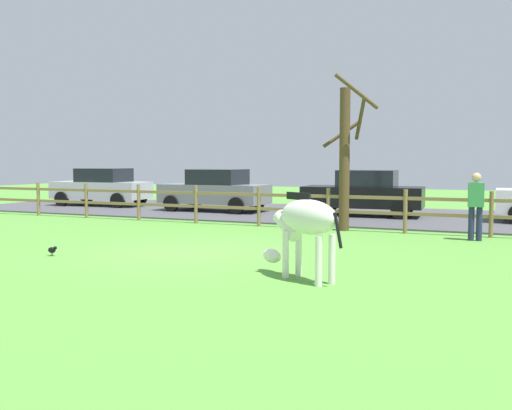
{
  "coord_description": "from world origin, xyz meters",
  "views": [
    {
      "loc": [
        6.33,
        -10.67,
        1.93
      ],
      "look_at": [
        1.35,
        0.72,
        0.98
      ],
      "focal_mm": 40.94,
      "sensor_mm": 36.0,
      "label": 1
    }
  ],
  "objects_px": {
    "crow_on_grass": "(52,250)",
    "parked_car_black": "(364,193)",
    "zebra": "(305,223)",
    "parked_car_grey": "(215,190)",
    "visitor_near_fence": "(476,203)",
    "bare_tree": "(345,155)",
    "parked_car_silver": "(102,187)"
  },
  "relations": [
    {
      "from": "bare_tree",
      "to": "parked_car_grey",
      "type": "relative_size",
      "value": 1.04
    },
    {
      "from": "zebra",
      "to": "parked_car_grey",
      "type": "height_order",
      "value": "parked_car_grey"
    },
    {
      "from": "bare_tree",
      "to": "parked_car_grey",
      "type": "xyz_separation_m",
      "value": [
        -5.93,
        3.62,
        -1.25
      ]
    },
    {
      "from": "bare_tree",
      "to": "parked_car_black",
      "type": "height_order",
      "value": "bare_tree"
    },
    {
      "from": "parked_car_silver",
      "to": "visitor_near_fence",
      "type": "relative_size",
      "value": 2.5
    },
    {
      "from": "crow_on_grass",
      "to": "parked_car_grey",
      "type": "relative_size",
      "value": 0.05
    },
    {
      "from": "parked_car_silver",
      "to": "parked_car_black",
      "type": "height_order",
      "value": "same"
    },
    {
      "from": "crow_on_grass",
      "to": "parked_car_black",
      "type": "relative_size",
      "value": 0.05
    },
    {
      "from": "bare_tree",
      "to": "crow_on_grass",
      "type": "height_order",
      "value": "bare_tree"
    },
    {
      "from": "parked_car_silver",
      "to": "parked_car_grey",
      "type": "distance_m",
      "value": 5.62
    },
    {
      "from": "parked_car_black",
      "to": "visitor_near_fence",
      "type": "relative_size",
      "value": 2.5
    },
    {
      "from": "zebra",
      "to": "parked_car_silver",
      "type": "distance_m",
      "value": 16.74
    },
    {
      "from": "visitor_near_fence",
      "to": "bare_tree",
      "type": "bearing_deg",
      "value": 167.68
    },
    {
      "from": "parked_car_silver",
      "to": "parked_car_black",
      "type": "xyz_separation_m",
      "value": [
        11.12,
        -0.11,
        0.0
      ]
    },
    {
      "from": "parked_car_grey",
      "to": "visitor_near_fence",
      "type": "xyz_separation_m",
      "value": [
        9.35,
        -4.37,
        0.06
      ]
    },
    {
      "from": "zebra",
      "to": "parked_car_black",
      "type": "height_order",
      "value": "parked_car_black"
    },
    {
      "from": "zebra",
      "to": "crow_on_grass",
      "type": "distance_m",
      "value": 5.52
    },
    {
      "from": "parked_car_grey",
      "to": "parked_car_silver",
      "type": "bearing_deg",
      "value": 175.08
    },
    {
      "from": "crow_on_grass",
      "to": "parked_car_black",
      "type": "xyz_separation_m",
      "value": [
        3.89,
        10.6,
        0.72
      ]
    },
    {
      "from": "parked_car_black",
      "to": "visitor_near_fence",
      "type": "distance_m",
      "value": 6.1
    },
    {
      "from": "parked_car_silver",
      "to": "visitor_near_fence",
      "type": "distance_m",
      "value": 15.72
    },
    {
      "from": "parked_car_grey",
      "to": "visitor_near_fence",
      "type": "height_order",
      "value": "visitor_near_fence"
    },
    {
      "from": "crow_on_grass",
      "to": "parked_car_black",
      "type": "bearing_deg",
      "value": 69.84
    },
    {
      "from": "parked_car_black",
      "to": "parked_car_grey",
      "type": "relative_size",
      "value": 1.02
    },
    {
      "from": "bare_tree",
      "to": "crow_on_grass",
      "type": "xyz_separation_m",
      "value": [
        -4.3,
        -6.6,
        -1.97
      ]
    },
    {
      "from": "bare_tree",
      "to": "parked_car_black",
      "type": "relative_size",
      "value": 1.02
    },
    {
      "from": "parked_car_black",
      "to": "parked_car_grey",
      "type": "xyz_separation_m",
      "value": [
        -5.52,
        -0.37,
        0.0
      ]
    },
    {
      "from": "zebra",
      "to": "visitor_near_fence",
      "type": "distance_m",
      "value": 6.47
    },
    {
      "from": "bare_tree",
      "to": "crow_on_grass",
      "type": "bearing_deg",
      "value": -123.08
    },
    {
      "from": "zebra",
      "to": "parked_car_black",
      "type": "xyz_separation_m",
      "value": [
        -1.57,
        10.81,
        -0.08
      ]
    },
    {
      "from": "parked_car_silver",
      "to": "zebra",
      "type": "bearing_deg",
      "value": -40.71
    },
    {
      "from": "crow_on_grass",
      "to": "parked_car_silver",
      "type": "distance_m",
      "value": 12.94
    }
  ]
}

